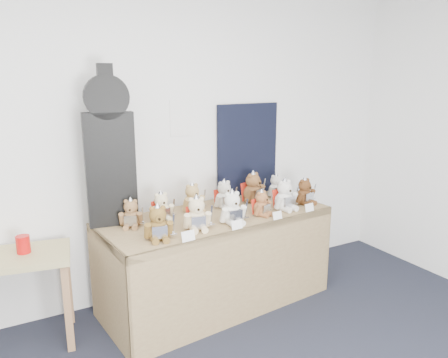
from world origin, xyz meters
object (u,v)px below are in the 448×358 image
teddy_back_centre_left (193,199)px  teddy_front_end (305,192)px  teddy_front_left (197,215)px  teddy_front_right (262,204)px  display_table (222,237)px  guitar_case (109,149)px  teddy_back_end (276,187)px  side_table (8,273)px  teddy_back_left (162,208)px  teddy_front_far_right (285,196)px  teddy_back_centre_right (225,196)px  teddy_front_centre (232,209)px  teddy_front_far_left (158,224)px  red_cup (23,244)px  teddy_back_far_left (131,214)px  teddy_back_right (253,189)px

teddy_back_centre_left → teddy_front_end: bearing=-25.6°
teddy_front_left → teddy_front_right: 0.60m
display_table → teddy_front_left: (-0.29, -0.16, 0.28)m
guitar_case → teddy_back_end: guitar_case is taller
side_table → teddy_back_centre_left: 1.45m
teddy_back_left → teddy_front_far_right: bearing=-15.7°
side_table → teddy_back_centre_right: 1.73m
teddy_back_left → teddy_front_end: bearing=-11.2°
teddy_front_centre → teddy_front_far_left: bearing=-172.0°
teddy_back_centre_left → teddy_front_far_right: bearing=-33.9°
red_cup → teddy_front_far_left: (0.83, -0.45, 0.14)m
teddy_front_far_left → teddy_back_end: 1.42m
teddy_front_far_left → teddy_back_far_left: size_ratio=1.14×
teddy_front_right → teddy_front_end: bearing=-10.5°
teddy_back_left → teddy_front_right: bearing=-22.6°
teddy_back_centre_right → teddy_front_far_right: bearing=-38.6°
teddy_back_far_left → teddy_front_centre: bearing=1.0°
red_cup → teddy_back_right: bearing=-0.2°
teddy_front_centre → teddy_back_centre_left: (-0.14, 0.41, -0.01)m
guitar_case → teddy_back_far_left: guitar_case is taller
teddy_front_centre → teddy_front_end: (0.81, 0.13, -0.01)m
red_cup → teddy_front_far_right: bearing=-8.8°
display_table → side_table: bearing=165.8°
teddy_back_right → teddy_back_end: size_ratio=1.27×
teddy_front_left → side_table: bearing=175.6°
teddy_front_far_right → teddy_back_left: bearing=160.2°
teddy_front_centre → teddy_back_left: size_ratio=1.13×
teddy_front_centre → teddy_front_left: bearing=-177.7°
teddy_back_centre_left → teddy_front_far_left: bearing=-145.0°
teddy_back_right → teddy_back_far_left: teddy_back_right is taller
teddy_front_far_right → teddy_back_left: (-1.01, 0.25, -0.02)m
teddy_back_centre_left → teddy_back_right: 0.58m
teddy_back_right → teddy_back_centre_right: bearing=161.7°
teddy_front_left → teddy_back_centre_right: teddy_front_left is taller
teddy_front_end → teddy_back_end: size_ratio=1.08×
teddy_back_left → teddy_front_far_left: bearing=-116.0°
teddy_back_end → teddy_front_centre: bearing=-146.6°
teddy_front_far_right → teddy_back_end: teddy_front_far_right is taller
teddy_front_left → teddy_back_far_left: (-0.40, 0.29, -0.02)m
display_table → side_table: (-1.55, 0.23, -0.05)m
guitar_case → teddy_back_end: (1.52, 0.02, -0.48)m
teddy_front_centre → teddy_back_left: (-0.45, 0.34, -0.01)m
teddy_front_centre → teddy_back_end: (0.72, 0.44, -0.02)m
teddy_front_centre → teddy_back_centre_right: 0.41m
teddy_front_end → teddy_front_centre: bearing=178.9°
teddy_back_left → teddy_back_centre_left: teddy_back_centre_left is taller
teddy_front_right → teddy_back_centre_right: teddy_back_centre_right is taller
display_table → teddy_front_far_right: teddy_front_far_right is taller
guitar_case → teddy_back_centre_right: (0.94, -0.04, -0.48)m
teddy_back_centre_right → teddy_back_end: size_ratio=1.10×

